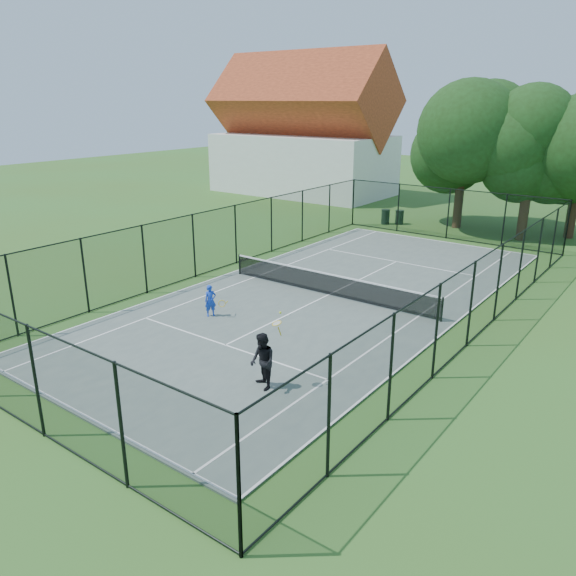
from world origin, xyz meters
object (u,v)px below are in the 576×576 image
Objects in this scene: trash_bin_left at (385,217)px; tennis_net at (329,283)px; player_blue at (211,301)px; trash_bin_right at (399,217)px; player_black at (262,361)px.

tennis_net is at bearing -71.51° from trash_bin_left.
trash_bin_left is 19.36m from player_blue.
tennis_net is 5.25m from player_blue.
tennis_net reaches higher than trash_bin_right.
trash_bin_left is at bearing 108.49° from tennis_net.
trash_bin_right is 0.41× the size of player_black.
tennis_net is 15.55m from trash_bin_right.
tennis_net is 15.26m from trash_bin_left.
player_blue reaches higher than trash_bin_right.
player_black is (2.88, -7.92, 0.32)m from tennis_net.
tennis_net is at bearing -74.81° from trash_bin_right.
trash_bin_left reaches higher than trash_bin_right.
trash_bin_right is (0.77, 0.54, -0.03)m from trash_bin_left.
player_black is at bearing -70.99° from trash_bin_left.
trash_bin_right is at bearing 105.19° from tennis_net.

